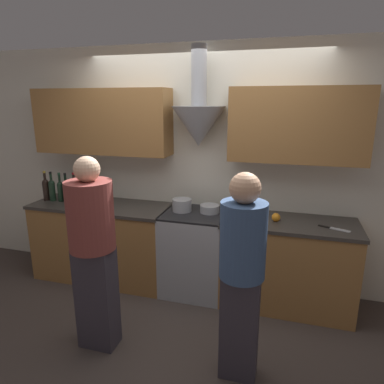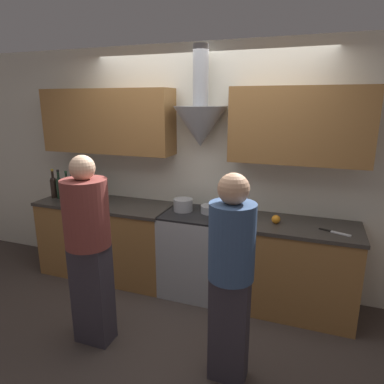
{
  "view_description": "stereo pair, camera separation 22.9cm",
  "coord_description": "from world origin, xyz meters",
  "px_view_note": "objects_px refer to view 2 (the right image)",
  "views": [
    {
      "loc": [
        0.91,
        -2.91,
        2.02
      ],
      "look_at": [
        0.0,
        0.25,
        1.14
      ],
      "focal_mm": 32.0,
      "sensor_mm": 36.0,
      "label": 1
    },
    {
      "loc": [
        1.13,
        -2.84,
        2.02
      ],
      "look_at": [
        0.0,
        0.25,
        1.14
      ],
      "focal_mm": 32.0,
      "sensor_mm": 36.0,
      "label": 2
    }
  ],
  "objects_px": {
    "wine_bottle_2": "(67,188)",
    "wine_bottle_3": "(73,188)",
    "stove_range": "(195,252)",
    "wine_bottle_4": "(80,189)",
    "person_foreground_left": "(89,245)",
    "wine_bottle_5": "(87,190)",
    "person_foreground_right": "(231,272)",
    "wine_bottle_0": "(54,186)",
    "stock_pot": "(183,205)",
    "saucepan": "(240,213)",
    "orange_fruit": "(276,219)",
    "wine_bottle_6": "(94,191)",
    "wine_bottle_1": "(59,187)",
    "mixing_bowl": "(210,209)"
  },
  "relations": [
    {
      "from": "stove_range",
      "to": "mixing_bowl",
      "type": "height_order",
      "value": "mixing_bowl"
    },
    {
      "from": "wine_bottle_5",
      "to": "orange_fruit",
      "type": "relative_size",
      "value": 3.85
    },
    {
      "from": "wine_bottle_6",
      "to": "person_foreground_right",
      "type": "distance_m",
      "value": 2.16
    },
    {
      "from": "stove_range",
      "to": "wine_bottle_4",
      "type": "xyz_separation_m",
      "value": [
        -1.41,
        -0.02,
        0.58
      ]
    },
    {
      "from": "mixing_bowl",
      "to": "wine_bottle_2",
      "type": "bearing_deg",
      "value": -177.8
    },
    {
      "from": "wine_bottle_3",
      "to": "mixing_bowl",
      "type": "xyz_separation_m",
      "value": [
        1.66,
        0.08,
        -0.1
      ]
    },
    {
      "from": "wine_bottle_6",
      "to": "orange_fruit",
      "type": "height_order",
      "value": "wine_bottle_6"
    },
    {
      "from": "wine_bottle_2",
      "to": "stock_pot",
      "type": "distance_m",
      "value": 1.47
    },
    {
      "from": "wine_bottle_5",
      "to": "wine_bottle_2",
      "type": "bearing_deg",
      "value": -179.34
    },
    {
      "from": "wine_bottle_5",
      "to": "stock_pot",
      "type": "bearing_deg",
      "value": 1.61
    },
    {
      "from": "saucepan",
      "to": "person_foreground_left",
      "type": "bearing_deg",
      "value": -133.09
    },
    {
      "from": "wine_bottle_4",
      "to": "wine_bottle_6",
      "type": "distance_m",
      "value": 0.18
    },
    {
      "from": "wine_bottle_4",
      "to": "wine_bottle_6",
      "type": "bearing_deg",
      "value": -0.49
    },
    {
      "from": "wine_bottle_3",
      "to": "wine_bottle_4",
      "type": "bearing_deg",
      "value": 5.07
    },
    {
      "from": "wine_bottle_5",
      "to": "stock_pot",
      "type": "relative_size",
      "value": 1.57
    },
    {
      "from": "wine_bottle_0",
      "to": "wine_bottle_2",
      "type": "xyz_separation_m",
      "value": [
        0.19,
        0.01,
        -0.01
      ]
    },
    {
      "from": "wine_bottle_0",
      "to": "saucepan",
      "type": "distance_m",
      "value": 2.27
    },
    {
      "from": "person_foreground_right",
      "to": "wine_bottle_3",
      "type": "bearing_deg",
      "value": 154.14
    },
    {
      "from": "wine_bottle_1",
      "to": "person_foreground_left",
      "type": "xyz_separation_m",
      "value": [
        1.17,
        -1.04,
        -0.14
      ]
    },
    {
      "from": "wine_bottle_4",
      "to": "wine_bottle_1",
      "type": "bearing_deg",
      "value": -178.9
    },
    {
      "from": "person_foreground_right",
      "to": "saucepan",
      "type": "bearing_deg",
      "value": 99.28
    },
    {
      "from": "stock_pot",
      "to": "saucepan",
      "type": "xyz_separation_m",
      "value": [
        0.61,
        -0.01,
        -0.02
      ]
    },
    {
      "from": "orange_fruit",
      "to": "person_foreground_right",
      "type": "relative_size",
      "value": 0.05
    },
    {
      "from": "wine_bottle_3",
      "to": "stock_pot",
      "type": "bearing_deg",
      "value": 2.25
    },
    {
      "from": "person_foreground_left",
      "to": "person_foreground_right",
      "type": "relative_size",
      "value": 1.03
    },
    {
      "from": "person_foreground_right",
      "to": "wine_bottle_2",
      "type": "bearing_deg",
      "value": 154.69
    },
    {
      "from": "stove_range",
      "to": "wine_bottle_3",
      "type": "relative_size",
      "value": 2.62
    },
    {
      "from": "person_foreground_left",
      "to": "wine_bottle_4",
      "type": "bearing_deg",
      "value": 129.81
    },
    {
      "from": "wine_bottle_5",
      "to": "stove_range",
      "type": "bearing_deg",
      "value": 0.38
    },
    {
      "from": "wine_bottle_2",
      "to": "saucepan",
      "type": "height_order",
      "value": "wine_bottle_2"
    },
    {
      "from": "stove_range",
      "to": "wine_bottle_5",
      "type": "distance_m",
      "value": 1.45
    },
    {
      "from": "orange_fruit",
      "to": "person_foreground_right",
      "type": "height_order",
      "value": "person_foreground_right"
    },
    {
      "from": "orange_fruit",
      "to": "stove_range",
      "type": "bearing_deg",
      "value": 177.44
    },
    {
      "from": "wine_bottle_2",
      "to": "wine_bottle_3",
      "type": "bearing_deg",
      "value": -10.79
    },
    {
      "from": "mixing_bowl",
      "to": "person_foreground_left",
      "type": "height_order",
      "value": "person_foreground_left"
    },
    {
      "from": "wine_bottle_3",
      "to": "person_foreground_left",
      "type": "bearing_deg",
      "value": -46.71
    },
    {
      "from": "person_foreground_left",
      "to": "person_foreground_right",
      "type": "distance_m",
      "value": 1.19
    },
    {
      "from": "wine_bottle_4",
      "to": "wine_bottle_5",
      "type": "height_order",
      "value": "wine_bottle_4"
    },
    {
      "from": "saucepan",
      "to": "person_foreground_left",
      "type": "height_order",
      "value": "person_foreground_left"
    },
    {
      "from": "stove_range",
      "to": "wine_bottle_4",
      "type": "height_order",
      "value": "wine_bottle_4"
    },
    {
      "from": "stock_pot",
      "to": "person_foreground_right",
      "type": "height_order",
      "value": "person_foreground_right"
    },
    {
      "from": "stove_range",
      "to": "wine_bottle_1",
      "type": "xyz_separation_m",
      "value": [
        -1.71,
        -0.03,
        0.58
      ]
    },
    {
      "from": "stove_range",
      "to": "person_foreground_left",
      "type": "relative_size",
      "value": 0.55
    },
    {
      "from": "wine_bottle_4",
      "to": "saucepan",
      "type": "xyz_separation_m",
      "value": [
        1.88,
        0.03,
        -0.1
      ]
    },
    {
      "from": "wine_bottle_2",
      "to": "wine_bottle_5",
      "type": "relative_size",
      "value": 1.05
    },
    {
      "from": "wine_bottle_1",
      "to": "stock_pot",
      "type": "distance_m",
      "value": 1.57
    },
    {
      "from": "wine_bottle_3",
      "to": "saucepan",
      "type": "distance_m",
      "value": 1.99
    },
    {
      "from": "wine_bottle_5",
      "to": "stock_pot",
      "type": "xyz_separation_m",
      "value": [
        1.18,
        0.03,
        -0.07
      ]
    },
    {
      "from": "wine_bottle_3",
      "to": "orange_fruit",
      "type": "bearing_deg",
      "value": -0.18
    },
    {
      "from": "stock_pot",
      "to": "wine_bottle_3",
      "type": "bearing_deg",
      "value": -177.75
    }
  ]
}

